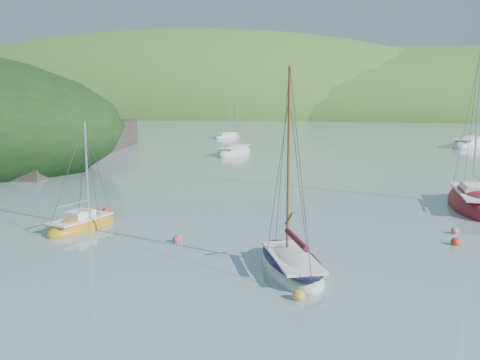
% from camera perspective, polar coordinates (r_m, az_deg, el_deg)
% --- Properties ---
extents(ground, '(700.00, 700.00, 0.00)m').
position_cam_1_polar(ground, '(21.76, -1.22, -10.37)').
color(ground, '#72929E').
rests_on(ground, ground).
extents(shoreline_hills, '(690.00, 135.00, 56.00)m').
position_cam_1_polar(shoreline_hills, '(192.96, 8.85, 7.07)').
color(shoreline_hills, '#346E29').
rests_on(shoreline_hills, ground).
extents(daysailer_white, '(4.26, 6.24, 9.01)m').
position_cam_1_polar(daysailer_white, '(22.60, 5.49, -9.09)').
color(daysailer_white, silver).
rests_on(daysailer_white, ground).
extents(sloop_red, '(3.10, 8.96, 13.25)m').
position_cam_1_polar(sloop_red, '(37.66, 23.75, -2.32)').
color(sloop_red, maroon).
rests_on(sloop_red, ground).
extents(sailboat_yellow, '(3.01, 5.08, 6.32)m').
position_cam_1_polar(sailboat_yellow, '(30.44, -16.53, -4.68)').
color(sailboat_yellow, '#C68418').
rests_on(sailboat_yellow, ground).
extents(distant_sloop_a, '(3.91, 8.32, 11.42)m').
position_cam_1_polar(distant_sloop_a, '(63.88, -0.62, 2.93)').
color(distant_sloop_a, silver).
rests_on(distant_sloop_a, ground).
extents(distant_sloop_b, '(7.19, 10.28, 13.89)m').
position_cam_1_polar(distant_sloop_b, '(79.45, 23.22, 3.46)').
color(distant_sloop_b, silver).
rests_on(distant_sloop_b, ground).
extents(distant_sloop_c, '(4.28, 6.65, 8.96)m').
position_cam_1_polar(distant_sloop_c, '(86.94, -1.38, 4.62)').
color(distant_sloop_c, silver).
rests_on(distant_sloop_c, ground).
extents(mooring_buoys, '(20.59, 11.70, 0.50)m').
position_cam_1_polar(mooring_buoys, '(26.11, 4.50, -6.73)').
color(mooring_buoys, gold).
rests_on(mooring_buoys, ground).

